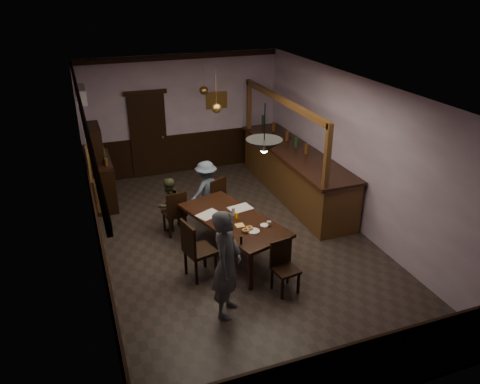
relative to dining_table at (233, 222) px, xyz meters
name	(u,v)px	position (x,y,z in m)	size (l,w,h in m)	color
room	(236,172)	(0.17, 0.32, 0.81)	(5.01, 8.01, 3.01)	#2D2621
dining_table	(233,222)	(0.00, 0.00, 0.00)	(1.60, 2.40, 0.75)	black
chair_far_left	(175,211)	(-0.82, 1.08, -0.17)	(0.46, 0.46, 0.94)	black
chair_far_right	(215,198)	(0.07, 1.35, -0.14)	(0.58, 0.58, 0.99)	black
chair_near	(283,264)	(0.40, -1.27, -0.20)	(0.43, 0.43, 0.88)	black
chair_side	(195,248)	(-0.84, -0.46, -0.10)	(0.56, 0.56, 1.07)	black
person_standing	(227,264)	(-0.63, -1.50, 0.18)	(0.63, 0.41, 1.73)	#4E5359
person_seated_left	(169,204)	(-0.89, 1.35, -0.13)	(0.54, 0.42, 1.10)	#4E5030
person_seated_right	(206,190)	(-0.03, 1.61, -0.06)	(0.81, 0.46, 1.25)	slate
newspaper_left	(209,215)	(-0.37, 0.28, 0.07)	(0.42, 0.30, 0.01)	silver
newspaper_right	(240,208)	(0.25, 0.33, 0.07)	(0.42, 0.30, 0.01)	silver
napkin	(240,225)	(0.02, -0.28, 0.07)	(0.15, 0.15, 0.00)	#FAC75C
saucer	(264,225)	(0.42, -0.43, 0.07)	(0.15, 0.15, 0.01)	white
coffee_cup	(269,223)	(0.49, -0.47, 0.11)	(0.08, 0.08, 0.07)	white
pastry_plate	(253,231)	(0.16, -0.56, 0.07)	(0.22, 0.22, 0.01)	white
pastry_ring_a	(246,230)	(0.03, -0.53, 0.10)	(0.13, 0.13, 0.04)	#C68C47
pastry_ring_b	(249,228)	(0.12, -0.48, 0.10)	(0.13, 0.13, 0.04)	#C68C47
soda_can	(237,217)	(0.04, -0.07, 0.12)	(0.07, 0.07, 0.12)	yellow
beer_glass	(219,217)	(-0.28, -0.05, 0.16)	(0.06, 0.06, 0.20)	#BF721E
water_glass	(233,212)	(0.04, 0.11, 0.14)	(0.06, 0.06, 0.15)	silver
pepper_mill	(241,240)	(-0.17, -0.86, 0.13)	(0.04, 0.04, 0.14)	black
sideboard	(100,173)	(-2.04, 3.05, 0.04)	(0.49, 1.37, 1.81)	black
bar_counter	(295,172)	(2.16, 1.90, -0.09)	(0.98, 4.20, 2.35)	#442812
door_back	(148,136)	(-0.73, 4.27, 0.36)	(0.90, 0.06, 2.10)	black
ac_unit	(81,94)	(-2.21, 3.22, 1.76)	(0.20, 0.85, 0.30)	white
picture_left_small	(97,196)	(-2.29, -1.28, 1.46)	(0.04, 0.28, 0.36)	olive
picture_left_large	(89,164)	(-2.29, 1.12, 1.01)	(0.04, 0.62, 0.48)	olive
picture_back	(217,100)	(1.07, 4.28, 1.11)	(0.55, 0.04, 0.42)	olive
pendant_iron	(264,146)	(0.24, -0.76, 1.65)	(0.56, 0.56, 0.78)	black
pendant_brass_mid	(217,108)	(0.27, 1.74, 1.61)	(0.20, 0.20, 0.81)	#BF8C3F
pendant_brass_far	(204,90)	(0.47, 3.34, 1.61)	(0.20, 0.20, 0.81)	#BF8C3F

